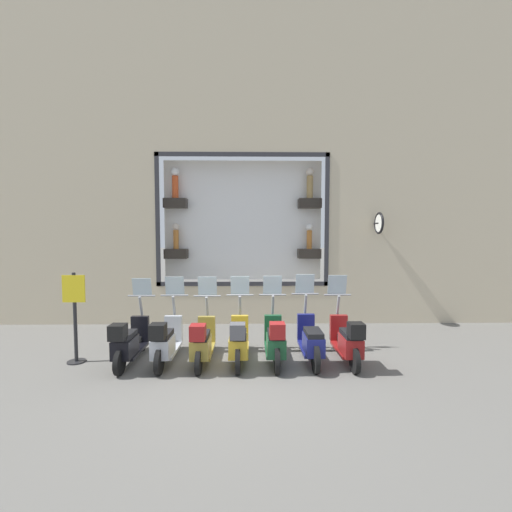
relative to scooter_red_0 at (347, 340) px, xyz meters
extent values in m
plane|color=#66635E|center=(-0.30, 2.18, -0.47)|extent=(120.00, 120.00, 0.00)
cube|color=beige|center=(3.30, 2.18, 0.09)|extent=(0.40, 4.96, 1.12)
cube|color=beige|center=(3.30, 2.18, 6.79)|extent=(0.40, 4.96, 4.67)
cube|color=#2D2D33|center=(3.09, 2.18, 4.39)|extent=(0.04, 4.96, 0.12)
cube|color=#2D2D33|center=(3.09, 2.18, 0.71)|extent=(0.04, 4.96, 0.12)
cube|color=#2D2D33|center=(3.09, -0.24, 2.55)|extent=(0.04, 0.12, 3.81)
cube|color=#2D2D33|center=(3.09, 4.60, 2.55)|extent=(0.04, 0.12, 3.81)
cube|color=white|center=(3.65, 2.18, 2.55)|extent=(0.04, 4.72, 3.57)
cube|color=#28231E|center=(3.43, 0.20, 3.05)|extent=(0.36, 0.66, 0.28)
cylinder|color=#9E7F4C|center=(3.43, 0.20, 3.52)|extent=(0.19, 0.19, 0.67)
sphere|color=beige|center=(3.43, 0.20, 3.97)|extent=(0.24, 0.24, 0.24)
cube|color=#28231E|center=(3.43, 4.16, 3.05)|extent=(0.36, 0.66, 0.28)
cylinder|color=#CC4C23|center=(3.43, 4.16, 3.51)|extent=(0.18, 0.18, 0.65)
sphere|color=white|center=(3.43, 4.16, 3.96)|extent=(0.24, 0.24, 0.24)
cube|color=#28231E|center=(3.43, 0.20, 1.56)|extent=(0.36, 0.66, 0.28)
cylinder|color=#B26B2D|center=(3.43, 0.20, 1.98)|extent=(0.15, 0.15, 0.55)
sphere|color=white|center=(3.43, 0.20, 2.35)|extent=(0.20, 0.20, 0.20)
cube|color=#28231E|center=(3.43, 4.16, 1.56)|extent=(0.36, 0.66, 0.28)
cylinder|color=#B26B2D|center=(3.43, 4.16, 1.98)|extent=(0.16, 0.16, 0.56)
sphere|color=beige|center=(3.43, 4.16, 2.36)|extent=(0.20, 0.20, 0.20)
cylinder|color=black|center=(2.92, -1.62, 2.45)|extent=(0.35, 0.05, 0.05)
torus|color=black|center=(2.75, -1.62, 2.45)|extent=(0.61, 0.07, 0.61)
cylinder|color=white|center=(2.75, -1.62, 2.45)|extent=(0.50, 0.03, 0.50)
cylinder|color=black|center=(0.81, 0.00, -0.23)|extent=(0.49, 0.09, 0.49)
cylinder|color=black|center=(-0.50, 0.00, -0.23)|extent=(0.49, 0.09, 0.49)
cube|color=maroon|center=(0.16, 0.00, -0.24)|extent=(1.02, 0.38, 0.06)
cube|color=maroon|center=(-0.22, 0.00, -0.03)|extent=(0.61, 0.35, 0.36)
cube|color=black|center=(-0.22, 0.00, 0.20)|extent=(0.58, 0.31, 0.10)
cube|color=maroon|center=(0.70, 0.00, 0.07)|extent=(0.12, 0.37, 0.56)
cylinder|color=gray|center=(0.77, 0.00, 0.56)|extent=(0.20, 0.06, 0.45)
cylinder|color=gray|center=(0.84, 0.00, 0.78)|extent=(0.04, 0.61, 0.04)
cube|color=silver|center=(0.88, 0.00, 1.00)|extent=(0.11, 0.42, 0.44)
cube|color=black|center=(-0.55, 0.00, 0.36)|extent=(0.28, 0.28, 0.28)
cylinder|color=black|center=(0.79, 0.73, -0.20)|extent=(0.54, 0.09, 0.54)
cylinder|color=black|center=(-0.48, 0.73, -0.20)|extent=(0.54, 0.09, 0.54)
cube|color=navy|center=(0.16, 0.73, -0.22)|extent=(1.02, 0.38, 0.06)
cube|color=navy|center=(-0.22, 0.73, -0.01)|extent=(0.61, 0.35, 0.36)
cube|color=black|center=(-0.22, 0.73, 0.22)|extent=(0.58, 0.31, 0.10)
cube|color=navy|center=(0.70, 0.73, 0.09)|extent=(0.12, 0.37, 0.56)
cylinder|color=gray|center=(0.77, 0.73, 0.59)|extent=(0.20, 0.06, 0.45)
cylinder|color=gray|center=(0.84, 0.73, 0.80)|extent=(0.04, 0.60, 0.04)
cube|color=silver|center=(0.88, 0.73, 1.02)|extent=(0.11, 0.42, 0.44)
cylinder|color=black|center=(0.81, 1.46, -0.22)|extent=(0.50, 0.09, 0.50)
cylinder|color=black|center=(-0.49, 1.46, -0.22)|extent=(0.50, 0.09, 0.50)
cube|color=#19512D|center=(0.16, 1.46, -0.23)|extent=(1.02, 0.39, 0.06)
cube|color=#19512D|center=(-0.22, 1.46, -0.02)|extent=(0.61, 0.35, 0.36)
cube|color=black|center=(-0.22, 1.46, 0.21)|extent=(0.58, 0.31, 0.10)
cube|color=#19512D|center=(0.70, 1.46, 0.08)|extent=(0.12, 0.37, 0.56)
cylinder|color=gray|center=(0.77, 1.46, 0.57)|extent=(0.20, 0.06, 0.45)
cylinder|color=gray|center=(0.84, 1.46, 0.78)|extent=(0.04, 0.60, 0.04)
cube|color=silver|center=(0.88, 1.46, 1.00)|extent=(0.11, 0.42, 0.42)
cube|color=maroon|center=(-0.54, 1.46, 0.37)|extent=(0.28, 0.28, 0.28)
cylinder|color=black|center=(0.81, 2.19, -0.23)|extent=(0.49, 0.09, 0.49)
cylinder|color=black|center=(-0.50, 2.19, -0.23)|extent=(0.49, 0.09, 0.49)
cube|color=gold|center=(0.16, 2.19, -0.24)|extent=(1.02, 0.39, 0.06)
cube|color=gold|center=(-0.22, 2.19, -0.03)|extent=(0.61, 0.35, 0.36)
cube|color=black|center=(-0.22, 2.19, 0.20)|extent=(0.58, 0.31, 0.10)
cube|color=gold|center=(0.70, 2.19, 0.07)|extent=(0.12, 0.37, 0.56)
cylinder|color=gray|center=(0.77, 2.19, 0.56)|extent=(0.20, 0.06, 0.45)
cylinder|color=gray|center=(0.84, 2.19, 0.78)|extent=(0.04, 0.61, 0.04)
cube|color=silver|center=(0.88, 2.19, 0.99)|extent=(0.10, 0.42, 0.42)
cube|color=#4C4C51|center=(-0.55, 2.19, 0.36)|extent=(0.28, 0.28, 0.28)
cylinder|color=black|center=(0.83, 2.92, -0.25)|extent=(0.45, 0.09, 0.45)
cylinder|color=black|center=(-0.51, 2.92, -0.25)|extent=(0.45, 0.09, 0.45)
cube|color=olive|center=(0.16, 2.92, -0.26)|extent=(1.02, 0.39, 0.06)
cube|color=olive|center=(-0.22, 2.92, -0.05)|extent=(0.61, 0.35, 0.36)
cube|color=black|center=(-0.22, 2.92, 0.18)|extent=(0.58, 0.31, 0.10)
cube|color=olive|center=(0.70, 2.92, 0.05)|extent=(0.12, 0.37, 0.56)
cylinder|color=gray|center=(0.77, 2.92, 0.54)|extent=(0.20, 0.06, 0.45)
cylinder|color=gray|center=(0.84, 2.92, 0.76)|extent=(0.04, 0.60, 0.04)
cube|color=silver|center=(0.88, 2.92, 0.98)|extent=(0.11, 0.42, 0.43)
cube|color=maroon|center=(-0.56, 2.92, 0.34)|extent=(0.28, 0.28, 0.28)
cylinder|color=black|center=(0.81, 3.65, -0.23)|extent=(0.48, 0.09, 0.48)
cylinder|color=black|center=(-0.50, 3.65, -0.23)|extent=(0.48, 0.09, 0.48)
cube|color=#B7BCC6|center=(0.16, 3.65, -0.24)|extent=(1.02, 0.38, 0.06)
cube|color=#B7BCC6|center=(-0.22, 3.65, -0.03)|extent=(0.61, 0.35, 0.36)
cube|color=black|center=(-0.22, 3.65, 0.20)|extent=(0.58, 0.31, 0.10)
cube|color=#B7BCC6|center=(0.70, 3.65, 0.07)|extent=(0.12, 0.37, 0.56)
cylinder|color=gray|center=(0.77, 3.65, 0.56)|extent=(0.20, 0.06, 0.45)
cylinder|color=gray|center=(0.84, 3.65, 0.78)|extent=(0.04, 0.60, 0.04)
cube|color=silver|center=(0.88, 3.65, 0.99)|extent=(0.10, 0.42, 0.42)
cube|color=black|center=(-0.55, 3.65, 0.36)|extent=(0.28, 0.28, 0.28)
cylinder|color=black|center=(0.82, 4.38, -0.24)|extent=(0.47, 0.09, 0.47)
cylinder|color=black|center=(-0.50, 4.38, -0.24)|extent=(0.47, 0.09, 0.47)
cube|color=black|center=(0.16, 4.38, -0.25)|extent=(1.02, 0.38, 0.06)
cube|color=black|center=(-0.22, 4.38, -0.04)|extent=(0.61, 0.35, 0.36)
cube|color=black|center=(-0.22, 4.38, 0.19)|extent=(0.58, 0.31, 0.10)
cube|color=black|center=(0.70, 4.38, 0.06)|extent=(0.12, 0.37, 0.56)
cylinder|color=gray|center=(0.77, 4.38, 0.56)|extent=(0.20, 0.06, 0.45)
cylinder|color=gray|center=(0.84, 4.38, 0.77)|extent=(0.04, 0.61, 0.04)
cube|color=silver|center=(0.88, 4.38, 0.97)|extent=(0.10, 0.42, 0.39)
cube|color=black|center=(-0.55, 4.38, 0.35)|extent=(0.28, 0.28, 0.28)
cylinder|color=#232326|center=(0.15, 5.51, -0.46)|extent=(0.36, 0.36, 0.02)
cylinder|color=#232326|center=(0.15, 5.51, 0.45)|extent=(0.07, 0.07, 1.84)
cube|color=yellow|center=(0.13, 5.51, 1.04)|extent=(0.03, 0.45, 0.55)
camera|label=1|loc=(-6.73, 1.95, 2.13)|focal=24.00mm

